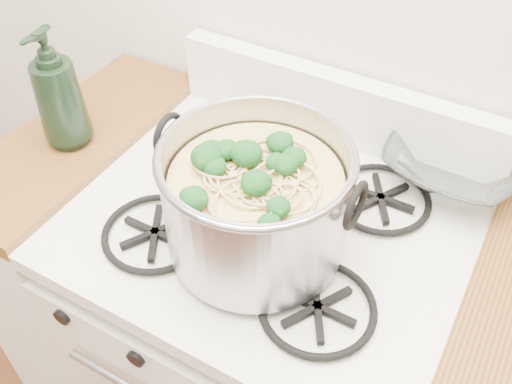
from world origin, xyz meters
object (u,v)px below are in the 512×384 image
Objects in this scene: gas_range at (267,344)px; bottle at (57,89)px; stock_pot at (256,202)px; glass_bowl at (451,170)px; spatula at (306,189)px.

gas_range is 0.79m from bottle.
stock_pot is 0.45m from glass_bowl.
stock_pot is 3.33× the size of glass_bowl.
glass_bowl is at bearing 45.64° from gas_range.
gas_range is at bearing -93.58° from spatula.
spatula is 0.55m from bottle.
spatula is at bearing 65.74° from gas_range.
gas_range is 0.51m from spatula.
gas_range is at bearing -134.36° from glass_bowl.
stock_pot is 0.51m from bottle.
stock_pot is at bearing -77.80° from spatula.
bottle is at bearing -177.52° from gas_range.
bottle is (-0.53, -0.10, 0.12)m from spatula.
stock_pot is at bearing -11.30° from bottle.
glass_bowl is at bearing 54.01° from stock_pot.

